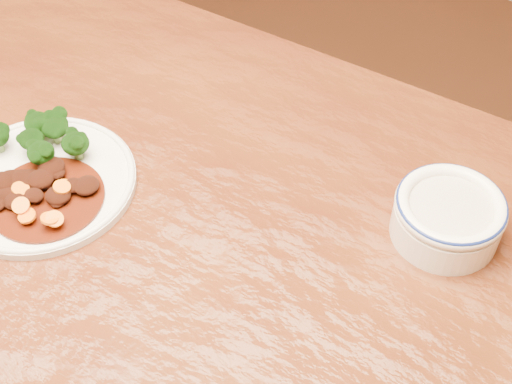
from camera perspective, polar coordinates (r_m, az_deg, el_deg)
The scene contains 5 objects.
dining_table at distance 0.92m, azimuth -11.33°, elevation -6.58°, with size 1.56×1.01×0.75m.
dinner_plate at distance 0.92m, azimuth -16.80°, elevation 0.78°, with size 0.23×0.23×0.01m.
broccoli_florets at distance 0.94m, azimuth -16.82°, elevation 4.24°, with size 0.13×0.09×0.04m.
mince_stew at distance 0.90m, azimuth -17.06°, elevation 0.30°, with size 0.14×0.14×0.03m.
dip_bowl at distance 0.84m, azimuth 15.11°, elevation -1.82°, with size 0.13×0.13×0.06m.
Camera 1 is at (0.46, -0.32, 1.40)m, focal length 50.00 mm.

